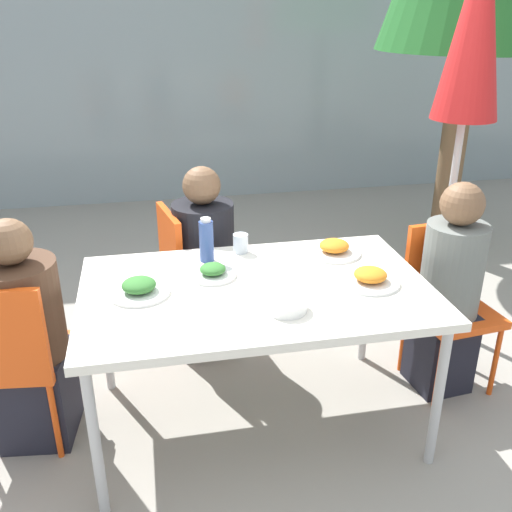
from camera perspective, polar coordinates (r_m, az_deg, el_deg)
ground_plane at (r=2.97m, az=-0.00°, el=-16.15°), size 24.00×24.00×0.00m
building_facade at (r=6.02m, az=-7.46°, el=19.79°), size 10.00×0.20×3.00m
dining_table at (r=2.57m, az=-0.00°, el=-4.11°), size 1.56×0.96×0.75m
chair_left at (r=2.75m, az=-23.34°, el=-8.90°), size 0.44×0.44×0.87m
person_left at (r=2.79m, az=-21.89°, el=-8.00°), size 0.35×0.35×1.10m
chair_right at (r=3.18m, az=18.52°, el=-3.51°), size 0.44×0.44×0.87m
person_right at (r=3.08m, az=18.69°, el=-3.68°), size 0.31×0.31×1.14m
chair_far at (r=3.31m, az=-6.72°, el=-1.27°), size 0.47×0.47×0.87m
person_far at (r=3.28m, az=-5.14°, el=-1.17°), size 0.37×0.37×1.12m
closed_umbrella at (r=3.45m, az=20.96°, el=19.62°), size 0.37×0.37×2.36m
plate_0 at (r=2.53m, az=-11.60°, el=-3.17°), size 0.27×0.27×0.07m
plate_1 at (r=2.64m, az=-4.34°, el=-1.60°), size 0.22×0.22×0.06m
plate_2 at (r=2.90m, az=7.82°, el=0.74°), size 0.27×0.27×0.07m
plate_3 at (r=2.62m, az=11.35°, el=-2.15°), size 0.27×0.27×0.07m
bottle at (r=2.78m, az=-4.98°, el=1.56°), size 0.07×0.07×0.22m
drinking_cup at (r=2.89m, az=-1.63°, el=1.28°), size 0.08×0.08×0.10m
salad_bowl at (r=2.35m, az=3.06°, el=-4.91°), size 0.17×0.17×0.05m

